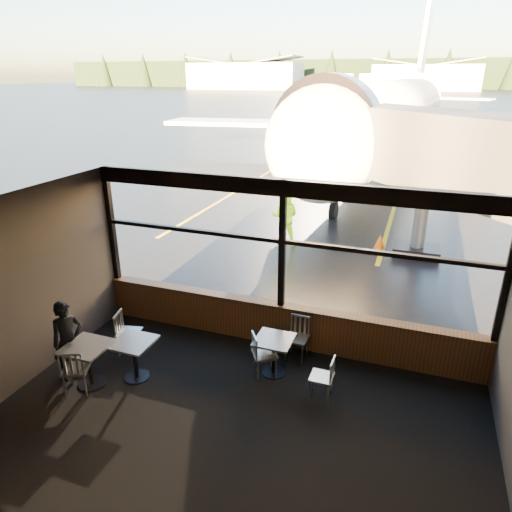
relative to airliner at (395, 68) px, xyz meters
The scene contains 30 objects.
ground_plane 98.26m from the airliner, 90.13° to the left, with size 520.00×520.00×0.00m, color black.
carpet_floor 25.55m from the airliner, 90.51° to the right, with size 8.00×6.00×0.01m, color black.
ceiling 25.01m from the airliner, 90.51° to the right, with size 8.00×6.00×0.04m, color #38332D.
wall_left 25.57m from the airliner, 99.62° to the right, with size 0.04×6.00×3.50m, color #453D37.
window_sill 22.53m from the airliner, 90.58° to the right, with size 8.00×0.28×0.90m, color #543419.
window_header 22.04m from the airliner, 90.58° to the right, with size 8.00×0.18×0.30m, color black.
mullion_left 22.58m from the airliner, 100.78° to the right, with size 0.12×0.12×2.60m, color black.
mullion_centre 22.19m from the airliner, 90.58° to the right, with size 0.12×0.12×2.60m, color black.
mullion_right 22.50m from the airliner, 80.35° to the right, with size 0.12×0.12×2.60m, color black.
window_transom 22.17m from the airliner, 90.58° to the right, with size 8.00×0.10×0.08m, color black.
airliner is the anchor object (origin of this frame).
jet_bridge 17.11m from the airliner, 78.37° to the right, with size 8.39×10.25×4.47m, color #2A2A2C, non-canonical shape.
cafe_table_near 23.55m from the airliner, 90.09° to the right, with size 0.69×0.69×0.75m, color #A09A93, non-canonical shape.
cafe_table_mid 24.64m from the airliner, 95.76° to the right, with size 0.72×0.72×0.79m, color #A09A93, non-canonical shape.
cafe_table_left 25.15m from the airliner, 97.17° to the right, with size 0.75×0.75×0.83m, color #A29C95, non-canonical shape.
chair_near_e 23.93m from the airliner, 87.66° to the right, with size 0.44×0.44×0.81m, color #BCB8AA, non-canonical shape.
chair_near_w 23.65m from the airliner, 90.45° to the right, with size 0.49×0.49×0.90m, color #BCB7AA, non-canonical shape.
chair_near_n 22.92m from the airliner, 89.39° to the right, with size 0.48×0.48×0.89m, color beige, non-canonical shape.
chair_mid_w 24.03m from the airliner, 97.35° to the right, with size 0.50×0.50×0.91m, color beige, non-canonical shape.
chair_left_s 25.38m from the airliner, 97.32° to the right, with size 0.50×0.50×0.93m, color #AAA59A, non-canonical shape.
passenger 25.06m from the airliner, 98.30° to the right, with size 0.57×0.37×1.56m, color black.
ground_crew 16.74m from the airliner, 96.78° to the right, with size 0.91×0.71×1.87m, color #BFF219.
cone_nose 16.35m from the airliner, 85.62° to the right, with size 0.36×0.36×0.49m, color orange.
cone_wing 8.73m from the airliner, 166.59° to the right, with size 0.36×0.36×0.50m, color #DA6106.
hangar_left 172.98m from the airliner, 113.95° to the left, with size 45.00×18.00×11.00m, color silver, non-canonical shape.
hangar_mid 163.09m from the airliner, 90.08° to the left, with size 38.00×15.00×10.00m, color silver, non-canonical shape.
fuel_tank_a 162.94m from the airliner, 100.69° to the left, with size 8.00×8.00×6.00m, color silver.
fuel_tank_b 161.39m from the airliner, 97.20° to the left, with size 8.00×8.00×6.00m, color silver.
fuel_tank_c 160.44m from the airliner, 93.65° to the left, with size 8.00×8.00×6.00m, color silver.
treeline 188.09m from the airliner, 90.07° to the left, with size 360.00×3.00×12.00m, color black.
Camera 1 is at (2.33, -7.99, 5.29)m, focal length 32.00 mm.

